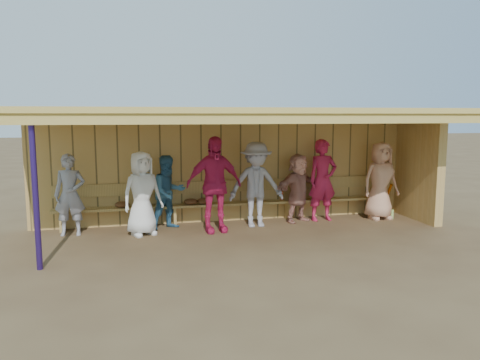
% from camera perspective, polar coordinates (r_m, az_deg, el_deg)
% --- Properties ---
extents(ground, '(90.00, 90.00, 0.00)m').
position_cam_1_polar(ground, '(9.48, 0.48, -6.59)').
color(ground, brown).
rests_on(ground, ground).
extents(player_a, '(0.62, 0.43, 1.63)m').
position_cam_1_polar(player_a, '(9.82, -20.03, -1.71)').
color(player_a, gray).
rests_on(player_a, ground).
extents(player_b, '(0.97, 0.82, 1.68)m').
position_cam_1_polar(player_b, '(9.44, -11.84, -1.61)').
color(player_b, white).
rests_on(player_b, ground).
extents(player_c, '(0.92, 0.84, 1.55)m').
position_cam_1_polar(player_c, '(9.88, -8.70, -1.48)').
color(player_c, teal).
rests_on(player_c, ground).
extents(player_d, '(1.20, 0.62, 1.96)m').
position_cam_1_polar(player_d, '(9.49, -3.19, -0.55)').
color(player_d, '#CF2157').
rests_on(player_d, ground).
extents(player_e, '(1.19, 0.70, 1.82)m').
position_cam_1_polar(player_e, '(9.95, 1.98, -0.55)').
color(player_e, '#9A979F').
rests_on(player_e, ground).
extents(player_f, '(1.48, 1.00, 1.53)m').
position_cam_1_polar(player_f, '(10.50, 7.10, -0.95)').
color(player_f, tan).
rests_on(player_f, ground).
extents(player_g, '(0.70, 0.48, 1.84)m').
position_cam_1_polar(player_g, '(10.69, 10.05, -0.02)').
color(player_g, '#B11C42').
rests_on(player_g, ground).
extents(player_h, '(0.90, 0.61, 1.77)m').
position_cam_1_polar(player_h, '(11.15, 16.75, -0.09)').
color(player_h, tan).
rests_on(player_h, ground).
extents(dugout_structure, '(8.80, 3.20, 2.50)m').
position_cam_1_polar(dugout_structure, '(9.96, 1.74, 4.01)').
color(dugout_structure, tan).
rests_on(dugout_structure, ground).
extents(bench, '(7.60, 0.34, 0.93)m').
position_cam_1_polar(bench, '(10.43, -0.96, -2.28)').
color(bench, tan).
rests_on(bench, ground).
extents(dugout_equipment, '(6.25, 0.62, 0.80)m').
position_cam_1_polar(dugout_equipment, '(10.22, -3.29, -2.71)').
color(dugout_equipment, orange).
rests_on(dugout_equipment, ground).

